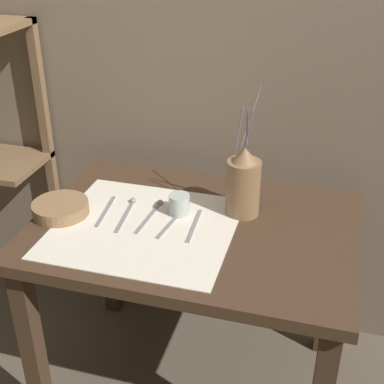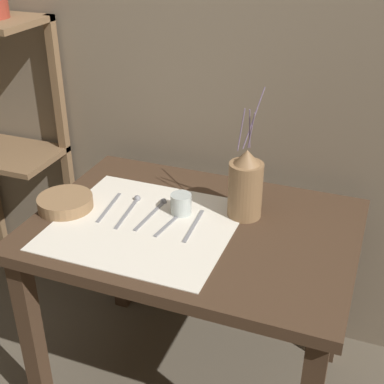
# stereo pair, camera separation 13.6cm
# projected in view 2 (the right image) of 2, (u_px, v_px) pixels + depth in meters

# --- Properties ---
(ground_plane) EXTENTS (12.00, 12.00, 0.00)m
(ground_plane) POSITION_uv_depth(u_px,v_px,m) (193.00, 380.00, 2.11)
(ground_plane) COLOR brown
(stone_wall_back) EXTENTS (7.00, 0.06, 2.40)m
(stone_wall_back) POSITION_uv_depth(u_px,v_px,m) (242.00, 46.00, 1.94)
(stone_wall_back) COLOR #7A6B56
(stone_wall_back) RESTS_ON ground_plane
(wooden_table) EXTENTS (1.06, 0.76, 0.73)m
(wooden_table) POSITION_uv_depth(u_px,v_px,m) (193.00, 251.00, 1.81)
(wooden_table) COLOR #422D1E
(wooden_table) RESTS_ON ground_plane
(wooden_shelf_unit) EXTENTS (0.49, 0.31, 1.27)m
(wooden_shelf_unit) POSITION_uv_depth(u_px,v_px,m) (2.00, 112.00, 2.27)
(wooden_shelf_unit) COLOR brown
(wooden_shelf_unit) RESTS_ON ground_plane
(linen_cloth) EXTENTS (0.58, 0.54, 0.00)m
(linen_cloth) POSITION_uv_depth(u_px,v_px,m) (144.00, 225.00, 1.76)
(linen_cloth) COLOR silver
(linen_cloth) RESTS_ON wooden_table
(pitcher_with_flowers) EXTENTS (0.11, 0.11, 0.44)m
(pitcher_with_flowers) POSITION_uv_depth(u_px,v_px,m) (245.00, 186.00, 1.76)
(pitcher_with_flowers) COLOR olive
(pitcher_with_flowers) RESTS_ON wooden_table
(wooden_bowl) EXTENTS (0.19, 0.19, 0.05)m
(wooden_bowl) POSITION_uv_depth(u_px,v_px,m) (65.00, 203.00, 1.84)
(wooden_bowl) COLOR #8E6B47
(wooden_bowl) RESTS_ON wooden_table
(glass_tumbler_near) EXTENTS (0.07, 0.07, 0.07)m
(glass_tumbler_near) POSITION_uv_depth(u_px,v_px,m) (181.00, 204.00, 1.80)
(glass_tumbler_near) COLOR #B7C1BC
(glass_tumbler_near) RESTS_ON wooden_table
(fork_outer) EXTENTS (0.04, 0.20, 0.00)m
(fork_outer) POSITION_uv_depth(u_px,v_px,m) (109.00, 207.00, 1.85)
(fork_outer) COLOR gray
(fork_outer) RESTS_ON wooden_table
(spoon_inner) EXTENTS (0.04, 0.21, 0.02)m
(spoon_inner) POSITION_uv_depth(u_px,v_px,m) (133.00, 204.00, 1.86)
(spoon_inner) COLOR gray
(spoon_inner) RESTS_ON wooden_table
(spoon_outer) EXTENTS (0.03, 0.21, 0.02)m
(spoon_outer) POSITION_uv_depth(u_px,v_px,m) (158.00, 207.00, 1.85)
(spoon_outer) COLOR gray
(spoon_outer) RESTS_ON wooden_table
(fork_inner) EXTENTS (0.04, 0.20, 0.00)m
(fork_inner) POSITION_uv_depth(u_px,v_px,m) (171.00, 222.00, 1.77)
(fork_inner) COLOR gray
(fork_inner) RESTS_ON wooden_table
(knife_center) EXTENTS (0.02, 0.20, 0.00)m
(knife_center) POSITION_uv_depth(u_px,v_px,m) (194.00, 226.00, 1.74)
(knife_center) COLOR gray
(knife_center) RESTS_ON wooden_table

